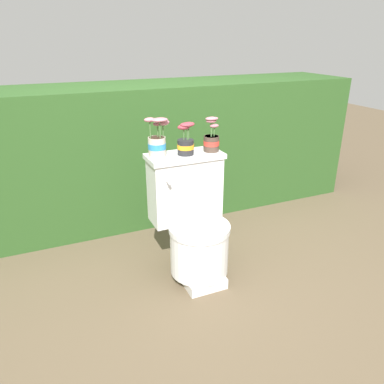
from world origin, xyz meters
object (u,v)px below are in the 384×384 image
object	(u,v)px
toilet	(193,221)
potted_plant_left	(157,141)
potted_plant_midleft	(186,142)
potted_plant_middle	(211,140)

from	to	relation	value
toilet	potted_plant_left	size ratio (longest dim) A/B	3.23
potted_plant_left	potted_plant_midleft	size ratio (longest dim) A/B	1.21
potted_plant_left	potted_plant_midleft	world-z (taller)	potted_plant_left
potted_plant_left	potted_plant_middle	world-z (taller)	potted_plant_left
toilet	potted_plant_midleft	distance (m)	0.51
potted_plant_left	potted_plant_midleft	distance (m)	0.18
toilet	potted_plant_midleft	bearing A→B (deg)	88.71
toilet	potted_plant_middle	world-z (taller)	potted_plant_middle
toilet	potted_plant_midleft	xyz separation A→B (m)	(0.00, 0.11, 0.49)
potted_plant_left	toilet	bearing A→B (deg)	-39.31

